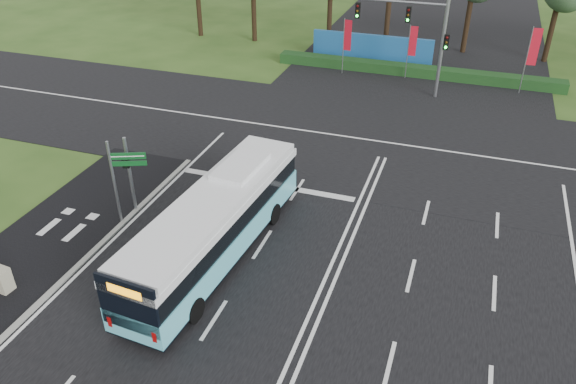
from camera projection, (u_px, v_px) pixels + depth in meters
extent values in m
plane|color=#2D4D19|center=(334.00, 260.00, 24.14)|extent=(120.00, 120.00, 0.00)
cube|color=black|center=(334.00, 260.00, 24.13)|extent=(20.00, 120.00, 0.04)
cube|color=black|center=(385.00, 142.00, 33.82)|extent=(120.00, 14.00, 0.05)
cube|color=black|center=(47.00, 243.00, 25.17)|extent=(5.00, 18.00, 0.06)
cube|color=gray|center=(92.00, 253.00, 24.49)|extent=(0.25, 18.00, 0.12)
cube|color=#60CCDF|center=(216.00, 237.00, 23.79)|extent=(3.33, 11.88, 1.08)
cube|color=black|center=(217.00, 246.00, 24.05)|extent=(3.30, 11.82, 0.29)
cube|color=black|center=(215.00, 218.00, 23.28)|extent=(3.22, 11.70, 0.93)
cube|color=white|center=(214.00, 206.00, 22.98)|extent=(3.33, 11.88, 0.34)
cube|color=white|center=(213.00, 199.00, 22.80)|extent=(3.24, 11.41, 0.34)
cube|color=white|center=(241.00, 166.00, 24.57)|extent=(1.78, 3.04, 0.24)
cube|color=black|center=(128.00, 306.00, 18.70)|extent=(2.37, 0.30, 2.15)
cube|color=orange|center=(124.00, 291.00, 18.32)|extent=(1.37, 0.16, 0.34)
cylinder|color=black|center=(231.00, 203.00, 27.06)|extent=(0.35, 1.03, 1.02)
cylinder|color=black|center=(274.00, 214.00, 26.29)|extent=(0.35, 1.03, 1.02)
cylinder|color=black|center=(144.00, 294.00, 21.54)|extent=(0.35, 1.03, 1.02)
cylinder|color=black|center=(195.00, 310.00, 20.77)|extent=(0.35, 1.03, 1.02)
cylinder|color=gray|center=(130.00, 175.00, 26.49)|extent=(0.16, 0.16, 3.93)
cube|color=black|center=(126.00, 163.00, 25.96)|extent=(0.36, 0.28, 0.45)
sphere|color=#19F233|center=(125.00, 164.00, 25.88)|extent=(0.16, 0.16, 0.16)
cylinder|color=gray|center=(115.00, 183.00, 25.52)|extent=(0.13, 0.13, 4.24)
cube|color=#0C461A|center=(128.00, 156.00, 24.84)|extent=(1.49, 0.66, 0.32)
cube|color=#0C461A|center=(129.00, 163.00, 25.04)|extent=(1.49, 0.66, 0.23)
cube|color=white|center=(127.00, 156.00, 24.81)|extent=(1.38, 0.58, 0.04)
cube|color=#AAA488|center=(2.00, 280.00, 22.17)|extent=(0.71, 0.61, 1.09)
cylinder|color=gray|center=(343.00, 47.00, 43.23)|extent=(0.07, 0.07, 4.33)
cube|color=red|center=(348.00, 35.00, 42.63)|extent=(0.58, 0.12, 2.31)
cylinder|color=gray|center=(408.00, 52.00, 42.33)|extent=(0.06, 0.06, 4.13)
cube|color=red|center=(413.00, 41.00, 41.80)|extent=(0.55, 0.06, 2.20)
cylinder|color=gray|center=(526.00, 61.00, 39.45)|extent=(0.08, 0.08, 4.85)
cube|color=red|center=(535.00, 47.00, 38.85)|extent=(0.65, 0.11, 2.59)
cylinder|color=gray|center=(442.00, 49.00, 38.32)|extent=(0.24, 0.24, 7.00)
cylinder|color=gray|center=(387.00, 1.00, 37.93)|extent=(8.00, 0.16, 0.16)
cube|color=black|center=(408.00, 15.00, 37.93)|extent=(0.32, 0.28, 1.05)
cube|color=black|center=(358.00, 10.00, 38.90)|extent=(0.32, 0.28, 1.05)
cube|color=black|center=(447.00, 42.00, 37.99)|extent=(0.32, 0.28, 1.05)
cube|color=#153A17|center=(415.00, 71.00, 43.72)|extent=(22.00, 1.20, 0.80)
cube|color=#1C5897|center=(372.00, 48.00, 46.49)|extent=(10.00, 0.30, 2.20)
cylinder|color=black|center=(253.00, 1.00, 50.20)|extent=(0.44, 0.44, 7.22)
cylinder|color=black|center=(330.00, 1.00, 49.33)|extent=(0.44, 0.44, 7.63)
cylinder|color=black|center=(389.00, 0.00, 47.15)|extent=(0.44, 0.44, 8.74)
cylinder|color=black|center=(469.00, 11.00, 47.25)|extent=(0.44, 0.44, 6.99)
cylinder|color=black|center=(554.00, 19.00, 45.05)|extent=(0.44, 0.44, 7.07)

